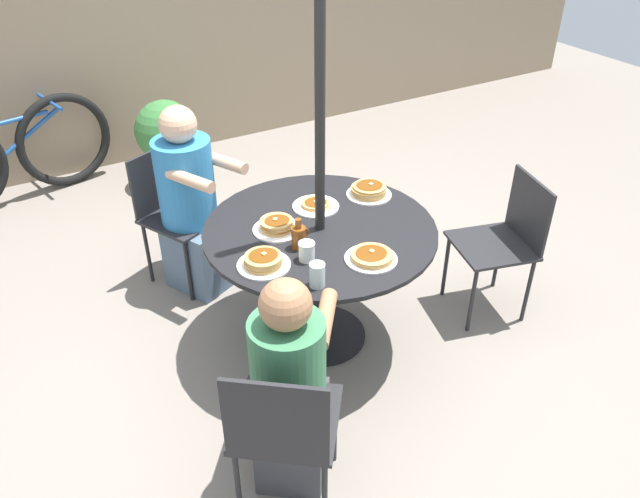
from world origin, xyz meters
The scene contains 19 objects.
ground_plane centered at (0.00, 0.00, 0.00)m, with size 12.00×12.00×0.00m, color gray.
back_fence centered at (0.00, 2.91, 0.96)m, with size 10.00×0.06×1.93m, color gray.
patio_table centered at (0.00, 0.00, 0.62)m, with size 1.22×1.22×0.73m.
umbrella_pole centered at (0.00, 0.00, 1.25)m, with size 0.05×0.05×2.50m, color black.
patio_chair_north centered at (-0.48, 1.00, 0.50)m, with size 0.56×0.56×0.85m.
diner_north centered at (-0.41, 0.85, 0.55)m, with size 0.51×0.58×1.19m.
patio_chair_east centered at (-0.67, -0.88, 0.50)m, with size 0.59×0.59×0.85m.
diner_east centered at (-0.57, -0.75, 0.51)m, with size 0.53×0.56×1.10m.
patio_chair_south centered at (1.07, -0.29, 0.50)m, with size 0.51×0.51×0.85m.
pancake_plate_a centered at (-0.20, 0.09, 0.76)m, with size 0.26×0.26×0.07m.
pancake_plate_b centered at (0.07, -0.38, 0.75)m, with size 0.26×0.26×0.05m.
pancake_plate_c centered at (0.09, 0.20, 0.75)m, with size 0.26×0.26×0.04m.
pancake_plate_d centered at (-0.40, -0.16, 0.76)m, with size 0.26×0.26×0.07m.
pancake_plate_e centered at (0.41, 0.16, 0.76)m, with size 0.26×0.26×0.08m.
syrup_bottle centered at (-0.18, -0.11, 0.80)m, with size 0.10×0.07×0.16m.
coffee_cup centered at (-0.20, -0.22, 0.78)m, with size 0.08×0.08×0.09m.
drinking_glass_a centered at (-0.26, -0.42, 0.79)m, with size 0.07×0.07×0.12m, color silver.
bicycle centered at (-1.24, 2.59, 0.39)m, with size 1.58×0.51×0.79m.
potted_shrub centered at (-0.11, 2.29, 0.41)m, with size 0.49×0.49×0.70m.
Camera 1 is at (-1.37, -2.38, 2.43)m, focal length 35.00 mm.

